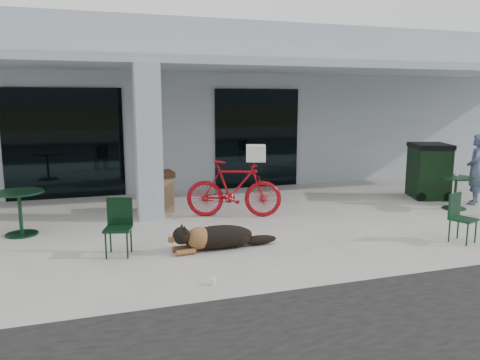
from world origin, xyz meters
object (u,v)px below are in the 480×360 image
object	(u,v)px
cafe_chair_near	(118,228)
cafe_table_near	(20,213)
bicycle	(234,189)
cafe_chair_far_a	(463,219)
person	(476,169)
cafe_table_far	(455,193)
dog	(218,236)
wheeled_bin	(429,171)
trash_receptacle	(161,192)

from	to	relation	value
cafe_chair_near	cafe_table_near	bearing A→B (deg)	148.28
bicycle	cafe_chair_near	bearing A→B (deg)	145.90
bicycle	cafe_chair_far_a	xyz separation A→B (m)	(3.19, -2.90, -0.17)
bicycle	cafe_chair_far_a	world-z (taller)	bicycle
person	cafe_table_far	bearing A→B (deg)	-21.74
cafe_chair_far_a	cafe_table_near	bearing A→B (deg)	137.57
dog	wheeled_bin	bearing A→B (deg)	14.95
cafe_table_near	dog	bearing A→B (deg)	-30.43
bicycle	cafe_table_near	bearing A→B (deg)	110.97
cafe_table_near	person	bearing A→B (deg)	-2.72
cafe_chair_near	wheeled_bin	xyz separation A→B (m)	(7.63, 2.19, 0.23)
bicycle	person	size ratio (longest dim) A/B	1.20
cafe_table_near	cafe_table_far	size ratio (longest dim) A/B	1.11
cafe_table_near	cafe_table_far	xyz separation A→B (m)	(8.95, -0.74, -0.04)
cafe_table_near	cafe_chair_near	distance (m)	2.33
trash_receptacle	cafe_chair_near	bearing A→B (deg)	-111.63
person	trash_receptacle	distance (m)	7.23
trash_receptacle	cafe_table_far	bearing A→B (deg)	-15.48
cafe_table_near	cafe_chair_far_a	size ratio (longest dim) A/B	1.03
cafe_chair_far_a	wheeled_bin	xyz separation A→B (m)	(1.99, 3.29, 0.26)
cafe_chair_far_a	cafe_chair_near	bearing A→B (deg)	147.66
cafe_table_far	person	world-z (taller)	person
cafe_table_far	wheeled_bin	xyz separation A→B (m)	(0.28, 1.23, 0.31)
cafe_chair_far_a	person	xyz separation A→B (m)	(2.51, 2.34, 0.40)
cafe_chair_near	bicycle	bearing A→B (deg)	51.33
cafe_table_near	person	xyz separation A→B (m)	(9.75, -0.46, 0.42)
trash_receptacle	cafe_chair_far_a	bearing A→B (deg)	-39.77
dog	cafe_table_far	world-z (taller)	cafe_table_far
cafe_chair_near	cafe_table_far	xyz separation A→B (m)	(7.35, 0.96, -0.08)
bicycle	wheeled_bin	size ratio (longest dim) A/B	1.46
cafe_table_near	trash_receptacle	distance (m)	2.85
cafe_chair_near	cafe_table_far	bearing A→B (deg)	22.42
trash_receptacle	wheeled_bin	world-z (taller)	wheeled_bin
cafe_chair_far_a	dog	bearing A→B (deg)	145.72
cafe_chair_near	trash_receptacle	size ratio (longest dim) A/B	1.00
cafe_chair_far_a	wheeled_bin	distance (m)	3.85
dog	person	size ratio (longest dim) A/B	0.82
dog	cafe_chair_far_a	distance (m)	4.18
dog	wheeled_bin	world-z (taller)	wheeled_bin
cafe_chair_far_a	wheeled_bin	bearing A→B (deg)	37.53
bicycle	wheeled_bin	world-z (taller)	wheeled_bin
trash_receptacle	cafe_table_near	bearing A→B (deg)	-159.47
cafe_table_far	trash_receptacle	xyz separation A→B (m)	(-6.28, 1.74, 0.08)
dog	trash_receptacle	xyz separation A→B (m)	(-0.50, 2.86, 0.22)
cafe_table_near	trash_receptacle	bearing A→B (deg)	20.53
cafe_table_near	cafe_chair_near	xyz separation A→B (m)	(1.60, -1.70, 0.04)
bicycle	wheeled_bin	bearing A→B (deg)	-66.16
dog	person	bearing A→B (deg)	5.76
cafe_chair_near	person	world-z (taller)	person
bicycle	wheeled_bin	xyz separation A→B (m)	(5.18, 0.39, 0.08)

